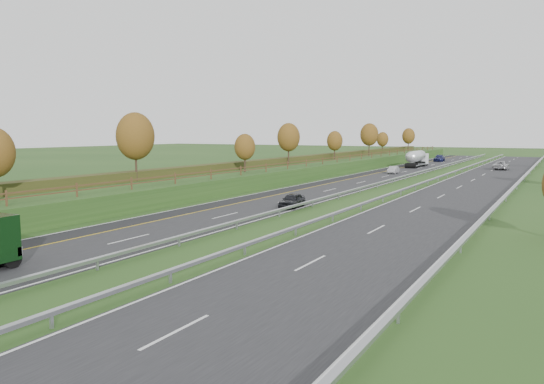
{
  "coord_description": "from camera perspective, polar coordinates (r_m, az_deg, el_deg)",
  "views": [
    {
      "loc": [
        27.73,
        -16.04,
        7.52
      ],
      "look_at": [
        5.06,
        24.79,
        2.2
      ],
      "focal_mm": 35.0,
      "sensor_mm": 36.0,
      "label": 1
    }
  ],
  "objects": [
    {
      "name": "far_carriageway",
      "position": [
        77.23,
        20.54,
        0.51
      ],
      "size": [
        10.5,
        200.0,
        0.04
      ],
      "primitive_type": "cube",
      "color": "black",
      "rests_on": "ground"
    },
    {
      "name": "median_barrier_near",
      "position": [
        79.47,
        12.84,
        1.35
      ],
      "size": [
        0.32,
        200.0,
        0.71
      ],
      "color": "#979A9F",
      "rests_on": "ground"
    },
    {
      "name": "ground",
      "position": [
        74.11,
        13.45,
        0.49
      ],
      "size": [
        400.0,
        400.0,
        0.0
      ],
      "primitive_type": "plane",
      "color": "#244518",
      "rests_on": "ground"
    },
    {
      "name": "hedge_left",
      "position": [
        87.36,
        -0.29,
        3.24
      ],
      "size": [
        2.2,
        180.0,
        1.1
      ],
      "primitive_type": "cube",
      "color": "#2F3616",
      "rests_on": "embankment_left"
    },
    {
      "name": "hard_shoulder",
      "position": [
        82.64,
        6.53,
        1.25
      ],
      "size": [
        3.0,
        200.0,
        0.04
      ],
      "primitive_type": "cube",
      "color": "black",
      "rests_on": "ground"
    },
    {
      "name": "fence_left",
      "position": [
        83.99,
        3.45,
        3.21
      ],
      "size": [
        0.12,
        189.06,
        1.2
      ],
      "color": "#422B19",
      "rests_on": "embankment_left"
    },
    {
      "name": "median_barrier_far",
      "position": [
        78.21,
        16.43,
        1.16
      ],
      "size": [
        0.32,
        200.0,
        0.71
      ],
      "color": "#979A9F",
      "rests_on": "ground"
    },
    {
      "name": "car_small_far",
      "position": [
        140.96,
        17.56,
        3.49
      ],
      "size": [
        2.74,
        5.85,
        1.65
      ],
      "primitive_type": "imported",
      "rotation": [
        0.0,
        0.0,
        0.08
      ],
      "color": "#151944",
      "rests_on": "near_carriageway"
    },
    {
      "name": "near_carriageway",
      "position": [
        81.28,
        8.97,
        1.12
      ],
      "size": [
        10.5,
        200.0,
        0.04
      ],
      "primitive_type": "cube",
      "color": "black",
      "rests_on": "ground"
    },
    {
      "name": "car_silver_mid",
      "position": [
        98.0,
        12.91,
        2.34
      ],
      "size": [
        1.64,
        4.09,
        1.32
      ],
      "primitive_type": "imported",
      "rotation": [
        0.0,
        0.0,
        0.06
      ],
      "color": "#A0A0A4",
      "rests_on": "near_carriageway"
    },
    {
      "name": "car_oncoming",
      "position": [
        114.84,
        23.41,
        2.64
      ],
      "size": [
        2.89,
        6.02,
        1.65
      ],
      "primitive_type": "imported",
      "rotation": [
        0.0,
        0.0,
        3.17
      ],
      "color": "#A9A8AD",
      "rests_on": "far_carriageway"
    },
    {
      "name": "embankment_left",
      "position": [
        86.51,
        0.87,
        2.17
      ],
      "size": [
        12.0,
        200.0,
        2.0
      ],
      "primitive_type": "cube",
      "color": "#244518",
      "rests_on": "ground"
    },
    {
      "name": "trees_left",
      "position": [
        83.14,
        -0.01,
        5.7
      ],
      "size": [
        6.64,
        164.3,
        7.66
      ],
      "color": "#2D2116",
      "rests_on": "embankment_left"
    },
    {
      "name": "road_tanker",
      "position": [
        117.86,
        15.34,
        3.51
      ],
      "size": [
        2.4,
        11.22,
        3.46
      ],
      "color": "silver",
      "rests_on": "near_carriageway"
    },
    {
      "name": "lane_markings",
      "position": [
        79.21,
        13.29,
        0.91
      ],
      "size": [
        26.75,
        200.0,
        0.01
      ],
      "color": "silver",
      "rests_on": "near_carriageway"
    },
    {
      "name": "outer_barrier_far",
      "position": [
        76.54,
        24.85,
        0.72
      ],
      "size": [
        0.32,
        200.0,
        0.71
      ],
      "color": "#979A9F",
      "rests_on": "ground"
    },
    {
      "name": "car_dark_near",
      "position": [
        52.61,
        2.18,
        -0.91
      ],
      "size": [
        2.07,
        4.28,
        1.41
      ],
      "primitive_type": "imported",
      "rotation": [
        0.0,
        0.0,
        0.1
      ],
      "color": "black",
      "rests_on": "near_carriageway"
    }
  ]
}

